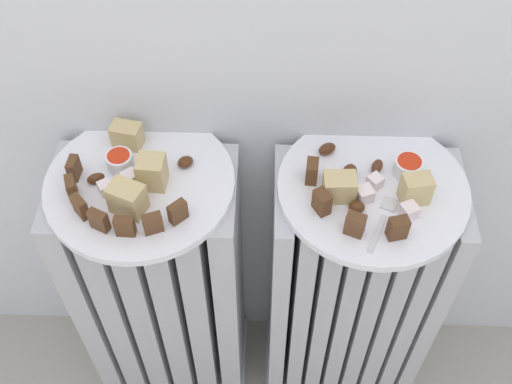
% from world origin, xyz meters
% --- Properties ---
extents(radiator_left, '(0.29, 0.17, 0.59)m').
position_xyz_m(radiator_left, '(-0.17, 0.28, 0.29)').
color(radiator_left, '#B2B2B7').
rests_on(radiator_left, ground_plane).
extents(radiator_right, '(0.29, 0.17, 0.59)m').
position_xyz_m(radiator_right, '(0.17, 0.28, 0.29)').
color(radiator_right, '#B2B2B7').
rests_on(radiator_right, ground_plane).
extents(plate_left, '(0.27, 0.27, 0.01)m').
position_xyz_m(plate_left, '(-0.17, 0.28, 0.60)').
color(plate_left, white).
rests_on(plate_left, radiator_left).
extents(plate_right, '(0.27, 0.27, 0.01)m').
position_xyz_m(plate_right, '(0.17, 0.28, 0.60)').
color(plate_right, white).
rests_on(plate_right, radiator_right).
extents(dark_cake_slice_left_0, '(0.01, 0.03, 0.03)m').
position_xyz_m(dark_cake_slice_left_0, '(-0.26, 0.29, 0.62)').
color(dark_cake_slice_left_0, '#56351E').
rests_on(dark_cake_slice_left_0, plate_left).
extents(dark_cake_slice_left_1, '(0.02, 0.03, 0.03)m').
position_xyz_m(dark_cake_slice_left_1, '(-0.25, 0.25, 0.62)').
color(dark_cake_slice_left_1, '#56351E').
rests_on(dark_cake_slice_left_1, plate_left).
extents(dark_cake_slice_left_2, '(0.03, 0.03, 0.03)m').
position_xyz_m(dark_cake_slice_left_2, '(-0.24, 0.22, 0.62)').
color(dark_cake_slice_left_2, '#56351E').
rests_on(dark_cake_slice_left_2, plate_left).
extents(dark_cake_slice_left_3, '(0.03, 0.02, 0.03)m').
position_xyz_m(dark_cake_slice_left_3, '(-0.21, 0.20, 0.62)').
color(dark_cake_slice_left_3, '#56351E').
rests_on(dark_cake_slice_left_3, plate_left).
extents(dark_cake_slice_left_4, '(0.03, 0.01, 0.03)m').
position_xyz_m(dark_cake_slice_left_4, '(-0.17, 0.19, 0.62)').
color(dark_cake_slice_left_4, '#56351E').
rests_on(dark_cake_slice_left_4, plate_left).
extents(dark_cake_slice_left_5, '(0.03, 0.02, 0.03)m').
position_xyz_m(dark_cake_slice_left_5, '(-0.13, 0.19, 0.62)').
color(dark_cake_slice_left_5, '#56351E').
rests_on(dark_cake_slice_left_5, plate_left).
extents(dark_cake_slice_left_6, '(0.03, 0.03, 0.03)m').
position_xyz_m(dark_cake_slice_left_6, '(-0.10, 0.21, 0.62)').
color(dark_cake_slice_left_6, '#56351E').
rests_on(dark_cake_slice_left_6, plate_left).
extents(marble_cake_slice_left_0, '(0.04, 0.04, 0.05)m').
position_xyz_m(marble_cake_slice_left_0, '(-0.14, 0.28, 0.63)').
color(marble_cake_slice_left_0, tan).
rests_on(marble_cake_slice_left_0, plate_left).
extents(marble_cake_slice_left_1, '(0.06, 0.05, 0.05)m').
position_xyz_m(marble_cake_slice_left_1, '(-0.17, 0.23, 0.63)').
color(marble_cake_slice_left_1, tan).
rests_on(marble_cake_slice_left_1, plate_left).
extents(marble_cake_slice_left_2, '(0.05, 0.04, 0.04)m').
position_xyz_m(marble_cake_slice_left_2, '(-0.19, 0.35, 0.63)').
color(marble_cake_slice_left_2, tan).
rests_on(marble_cake_slice_left_2, plate_left).
extents(turkish_delight_left_0, '(0.03, 0.03, 0.02)m').
position_xyz_m(turkish_delight_left_0, '(-0.18, 0.28, 0.62)').
color(turkish_delight_left_0, white).
rests_on(turkish_delight_left_0, plate_left).
extents(turkish_delight_left_1, '(0.03, 0.03, 0.02)m').
position_xyz_m(turkish_delight_left_1, '(-0.21, 0.26, 0.62)').
color(turkish_delight_left_1, white).
rests_on(turkish_delight_left_1, plate_left).
extents(medjool_date_left_0, '(0.03, 0.02, 0.02)m').
position_xyz_m(medjool_date_left_0, '(-0.23, 0.28, 0.61)').
color(medjool_date_left_0, '#4C2814').
rests_on(medjool_date_left_0, plate_left).
extents(medjool_date_left_1, '(0.03, 0.03, 0.01)m').
position_xyz_m(medjool_date_left_1, '(-0.10, 0.31, 0.61)').
color(medjool_date_left_1, '#4C2814').
rests_on(medjool_date_left_1, plate_left).
extents(jam_bowl_left, '(0.04, 0.04, 0.03)m').
position_xyz_m(jam_bowl_left, '(-0.20, 0.30, 0.62)').
color(jam_bowl_left, white).
rests_on(jam_bowl_left, plate_left).
extents(dark_cake_slice_right_0, '(0.02, 0.03, 0.03)m').
position_xyz_m(dark_cake_slice_right_0, '(0.08, 0.29, 0.62)').
color(dark_cake_slice_right_0, '#56351E').
rests_on(dark_cake_slice_right_0, plate_right).
extents(dark_cake_slice_right_1, '(0.03, 0.03, 0.03)m').
position_xyz_m(dark_cake_slice_right_1, '(0.09, 0.24, 0.62)').
color(dark_cake_slice_right_1, '#56351E').
rests_on(dark_cake_slice_right_1, plate_right).
extents(dark_cake_slice_right_2, '(0.03, 0.02, 0.03)m').
position_xyz_m(dark_cake_slice_right_2, '(0.13, 0.20, 0.62)').
color(dark_cake_slice_right_2, '#56351E').
rests_on(dark_cake_slice_right_2, plate_right).
extents(dark_cake_slice_right_3, '(0.03, 0.02, 0.03)m').
position_xyz_m(dark_cake_slice_right_3, '(0.19, 0.19, 0.62)').
color(dark_cake_slice_right_3, '#56351E').
rests_on(dark_cake_slice_right_3, plate_right).
extents(marble_cake_slice_right_0, '(0.04, 0.03, 0.04)m').
position_xyz_m(marble_cake_slice_right_0, '(0.22, 0.26, 0.63)').
color(marble_cake_slice_right_0, tan).
rests_on(marble_cake_slice_right_0, plate_right).
extents(marble_cake_slice_right_1, '(0.05, 0.03, 0.04)m').
position_xyz_m(marble_cake_slice_right_1, '(0.12, 0.26, 0.63)').
color(marble_cake_slice_right_1, tan).
rests_on(marble_cake_slice_right_1, plate_right).
extents(turkish_delight_right_0, '(0.03, 0.03, 0.02)m').
position_xyz_m(turkish_delight_right_0, '(0.17, 0.28, 0.62)').
color(turkish_delight_right_0, white).
rests_on(turkish_delight_right_0, plate_right).
extents(turkish_delight_right_1, '(0.03, 0.03, 0.02)m').
position_xyz_m(turkish_delight_right_1, '(0.15, 0.26, 0.62)').
color(turkish_delight_right_1, white).
rests_on(turkish_delight_right_1, plate_right).
extents(turkish_delight_right_2, '(0.03, 0.03, 0.02)m').
position_xyz_m(turkish_delight_right_2, '(0.21, 0.23, 0.62)').
color(turkish_delight_right_2, white).
rests_on(turkish_delight_right_2, plate_right).
extents(medjool_date_right_0, '(0.03, 0.03, 0.02)m').
position_xyz_m(medjool_date_right_0, '(0.10, 0.34, 0.61)').
color(medjool_date_right_0, '#4C2814').
rests_on(medjool_date_right_0, plate_right).
extents(medjool_date_right_1, '(0.02, 0.02, 0.02)m').
position_xyz_m(medjool_date_right_1, '(0.14, 0.23, 0.61)').
color(medjool_date_right_1, '#4C2814').
rests_on(medjool_date_right_1, plate_right).
extents(medjool_date_right_2, '(0.02, 0.03, 0.02)m').
position_xyz_m(medjool_date_right_2, '(0.17, 0.31, 0.61)').
color(medjool_date_right_2, '#4C2814').
rests_on(medjool_date_right_2, plate_right).
extents(medjool_date_right_3, '(0.03, 0.03, 0.01)m').
position_xyz_m(medjool_date_right_3, '(0.13, 0.30, 0.61)').
color(medjool_date_right_3, '#4C2814').
rests_on(medjool_date_right_3, plate_right).
extents(jam_bowl_right, '(0.04, 0.04, 0.02)m').
position_xyz_m(jam_bowl_right, '(0.22, 0.31, 0.62)').
color(jam_bowl_right, white).
rests_on(jam_bowl_right, plate_right).
extents(fork, '(0.05, 0.10, 0.00)m').
position_xyz_m(fork, '(0.17, 0.22, 0.61)').
color(fork, silver).
rests_on(fork, plate_right).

